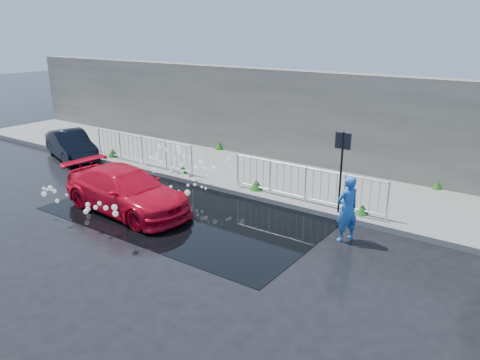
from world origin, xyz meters
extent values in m
plane|color=black|center=(0.00, 0.00, 0.00)|extent=(90.00, 90.00, 0.00)
cube|color=slate|center=(0.00, 5.00, 0.07)|extent=(30.00, 4.00, 0.15)
cube|color=slate|center=(0.00, 3.00, 0.08)|extent=(30.00, 0.25, 0.16)
cube|color=#5F5A50|center=(0.00, 7.20, 1.90)|extent=(30.00, 0.60, 3.50)
cube|color=black|center=(0.50, 1.00, 0.01)|extent=(8.00, 5.00, 0.01)
cylinder|color=black|center=(4.20, 3.10, 1.25)|extent=(0.06, 0.06, 2.50)
cube|color=black|center=(4.20, 3.10, 2.25)|extent=(0.45, 0.04, 0.45)
cylinder|color=silver|center=(-6.50, 3.35, 0.70)|extent=(0.05, 0.05, 1.10)
cylinder|color=silver|center=(-1.50, 3.35, 0.70)|extent=(0.05, 0.05, 1.10)
cylinder|color=silver|center=(-4.00, 3.35, 1.22)|extent=(5.00, 0.04, 0.04)
cylinder|color=silver|center=(-4.00, 3.35, 0.27)|extent=(5.00, 0.04, 0.04)
cylinder|color=silver|center=(0.50, 3.35, 0.70)|extent=(0.05, 0.05, 1.10)
cylinder|color=silver|center=(5.50, 3.35, 0.70)|extent=(0.05, 0.05, 1.10)
cylinder|color=silver|center=(3.00, 3.35, 1.22)|extent=(5.00, 0.04, 0.04)
cylinder|color=silver|center=(3.00, 3.35, 0.27)|extent=(5.00, 0.04, 0.04)
cone|color=#1E5416|center=(-5.80, 3.40, 0.33)|extent=(0.40, 0.40, 0.36)
cone|color=#1E5416|center=(-2.00, 3.40, 0.29)|extent=(0.36, 0.36, 0.29)
cone|color=#1E5416|center=(1.20, 3.40, 0.33)|extent=(0.44, 0.44, 0.35)
cone|color=#1E5416|center=(4.80, 3.40, 0.29)|extent=(0.38, 0.38, 0.29)
cone|color=#1E5416|center=(-3.00, 6.90, 0.32)|extent=(0.42, 0.42, 0.35)
cone|color=#1E5416|center=(6.00, 6.90, 0.28)|extent=(0.34, 0.34, 0.26)
sphere|color=white|center=(0.25, 3.06, 1.04)|extent=(0.11, 0.11, 0.11)
sphere|color=white|center=(-0.16, 2.49, 0.85)|extent=(0.07, 0.07, 0.07)
sphere|color=white|center=(0.22, 3.27, 1.08)|extent=(0.11, 0.11, 0.11)
sphere|color=white|center=(-1.12, 0.96, 0.34)|extent=(0.09, 0.09, 0.09)
sphere|color=white|center=(-2.48, 2.01, 0.69)|extent=(0.08, 0.08, 0.08)
sphere|color=white|center=(-1.07, 2.36, 0.84)|extent=(0.13, 0.13, 0.13)
sphere|color=white|center=(-2.64, 2.03, 0.77)|extent=(0.13, 0.13, 0.13)
sphere|color=white|center=(0.10, 1.27, 0.44)|extent=(0.18, 0.18, 0.18)
sphere|color=white|center=(-1.62, 2.62, 0.91)|extent=(0.09, 0.09, 0.09)
sphere|color=white|center=(-2.01, 3.23, 1.12)|extent=(0.17, 0.17, 0.17)
sphere|color=white|center=(-2.41, 2.51, 0.91)|extent=(0.10, 0.10, 0.10)
sphere|color=white|center=(-2.27, 2.42, 0.82)|extent=(0.17, 0.17, 0.17)
sphere|color=white|center=(-1.90, 3.17, 0.94)|extent=(0.12, 0.12, 0.12)
sphere|color=white|center=(-0.16, 2.45, 0.86)|extent=(0.12, 0.12, 0.12)
sphere|color=white|center=(-2.52, 2.70, 0.91)|extent=(0.11, 0.11, 0.11)
sphere|color=white|center=(-0.24, 1.70, 0.49)|extent=(0.09, 0.09, 0.09)
sphere|color=white|center=(-0.25, 1.29, 0.41)|extent=(0.07, 0.07, 0.07)
sphere|color=white|center=(-0.51, 2.43, 0.84)|extent=(0.12, 0.12, 0.12)
sphere|color=white|center=(0.22, 2.10, 0.79)|extent=(0.08, 0.08, 0.08)
sphere|color=white|center=(-1.95, 3.22, 1.02)|extent=(0.15, 0.15, 0.15)
sphere|color=white|center=(0.20, 2.46, 0.92)|extent=(0.17, 0.17, 0.17)
sphere|color=white|center=(-0.43, 2.58, 0.99)|extent=(0.16, 0.16, 0.16)
sphere|color=white|center=(-2.10, 2.34, 0.82)|extent=(0.06, 0.06, 0.06)
sphere|color=white|center=(-1.42, 2.88, 0.99)|extent=(0.14, 0.14, 0.14)
sphere|color=white|center=(-1.29, 2.02, 0.68)|extent=(0.11, 0.11, 0.11)
sphere|color=white|center=(-2.59, 2.45, 0.83)|extent=(0.15, 0.15, 0.15)
sphere|color=white|center=(-1.67, 0.82, 0.19)|extent=(0.13, 0.13, 0.13)
sphere|color=white|center=(-2.84, 1.04, 0.19)|extent=(0.17, 0.17, 0.17)
sphere|color=white|center=(-0.73, 2.90, 0.93)|extent=(0.10, 0.10, 0.10)
sphere|color=white|center=(-1.78, 2.10, 0.84)|extent=(0.10, 0.10, 0.10)
sphere|color=white|center=(-2.84, 3.12, 1.04)|extent=(0.15, 0.15, 0.15)
sphere|color=white|center=(-0.01, 0.95, 0.34)|extent=(0.09, 0.09, 0.09)
sphere|color=white|center=(0.46, 1.71, 0.53)|extent=(0.08, 0.08, 0.08)
sphere|color=white|center=(-2.88, 1.44, 0.45)|extent=(0.10, 0.10, 0.10)
sphere|color=white|center=(-2.49, 1.20, 0.43)|extent=(0.08, 0.08, 0.08)
sphere|color=white|center=(-0.82, 2.07, 0.73)|extent=(0.13, 0.13, 0.13)
sphere|color=white|center=(-2.19, 1.03, 0.35)|extent=(0.16, 0.16, 0.16)
sphere|color=white|center=(0.44, 1.55, 0.61)|extent=(0.08, 0.08, 0.08)
sphere|color=white|center=(-0.72, 1.42, 0.42)|extent=(0.10, 0.10, 0.10)
sphere|color=white|center=(-1.27, 2.99, 0.94)|extent=(0.10, 0.10, 0.10)
sphere|color=white|center=(0.20, 1.52, 0.65)|extent=(0.09, 0.09, 0.09)
sphere|color=white|center=(-1.76, 2.10, 0.88)|extent=(0.13, 0.13, 0.13)
sphere|color=white|center=(-1.91, 1.88, 0.65)|extent=(0.18, 0.18, 0.18)
sphere|color=white|center=(-2.86, 0.86, 0.32)|extent=(0.08, 0.08, 0.08)
sphere|color=white|center=(0.65, 3.40, 1.13)|extent=(0.17, 0.17, 0.17)
sphere|color=white|center=(-2.54, 3.17, 0.97)|extent=(0.12, 0.12, 0.12)
sphere|color=white|center=(-0.02, 1.72, 0.69)|extent=(0.08, 0.08, 0.08)
sphere|color=white|center=(0.58, 2.33, 0.88)|extent=(0.06, 0.06, 0.06)
sphere|color=white|center=(-0.72, 2.63, 0.79)|extent=(0.10, 0.10, 0.10)
sphere|color=white|center=(-1.30, 1.23, 0.39)|extent=(0.08, 0.08, 0.08)
sphere|color=white|center=(-0.84, -1.22, 0.67)|extent=(0.12, 0.12, 0.12)
sphere|color=white|center=(-1.98, -1.79, 0.95)|extent=(0.12, 0.12, 0.12)
sphere|color=white|center=(-1.73, -1.60, 0.84)|extent=(0.07, 0.07, 0.07)
sphere|color=white|center=(-0.46, -1.64, 0.77)|extent=(0.11, 0.11, 0.11)
sphere|color=white|center=(-1.92, -0.83, 0.12)|extent=(0.15, 0.15, 0.15)
sphere|color=white|center=(0.64, -1.90, 0.95)|extent=(0.14, 0.14, 0.14)
sphere|color=white|center=(-2.78, -1.51, 0.75)|extent=(0.08, 0.08, 0.08)
sphere|color=white|center=(-2.53, -1.75, 0.91)|extent=(0.09, 0.09, 0.09)
sphere|color=white|center=(-0.87, -1.56, 0.73)|extent=(0.12, 0.12, 0.12)
sphere|color=white|center=(0.52, -1.82, 1.06)|extent=(0.15, 0.15, 0.15)
sphere|color=white|center=(-2.61, -1.72, 0.72)|extent=(0.15, 0.15, 0.15)
sphere|color=white|center=(-1.69, -1.07, 0.18)|extent=(0.14, 0.14, 0.14)
sphere|color=white|center=(-2.04, -1.86, 1.04)|extent=(0.14, 0.14, 0.14)
sphere|color=white|center=(-0.30, -1.44, 0.73)|extent=(0.13, 0.13, 0.13)
sphere|color=white|center=(-2.86, -1.19, 0.29)|extent=(0.12, 0.12, 0.12)
imported|color=red|center=(-1.12, -0.03, 0.64)|extent=(4.51, 2.08, 1.28)
imported|color=black|center=(-7.40, 2.60, 0.58)|extent=(3.71, 2.31, 1.15)
imported|color=blue|center=(4.97, 1.80, 0.86)|extent=(0.67, 0.75, 1.73)
camera|label=1|loc=(9.07, -8.65, 5.21)|focal=35.00mm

